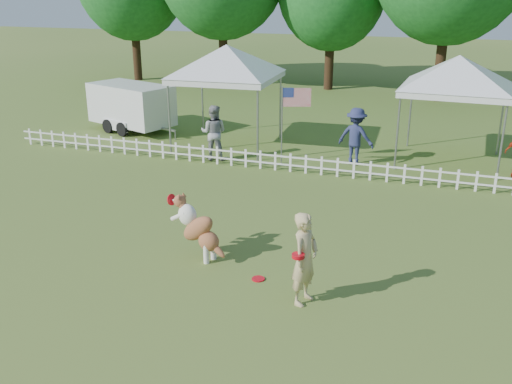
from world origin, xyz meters
TOP-DOWN VIEW (x-y plane):
  - ground at (0.00, 0.00)m, footprint 120.00×120.00m
  - picket_fence at (0.00, 7.00)m, footprint 22.00×0.08m
  - handler at (1.68, -0.49)m, footprint 0.57×0.73m
  - dog at (-0.91, 0.53)m, footprint 1.38×0.76m
  - frisbee_on_turf at (0.61, 0.03)m, footprint 0.30×0.30m
  - canopy_tent_left at (-3.79, 9.30)m, footprint 3.62×3.62m
  - canopy_tent_right at (3.90, 9.83)m, footprint 3.43×3.43m
  - cargo_trailer at (-8.32, 10.19)m, footprint 4.70×3.21m
  - flag_pole at (-1.28, 7.78)m, footprint 0.95×0.43m
  - spectator_a at (-3.57, 7.51)m, footprint 0.99×0.82m
  - spectator_b at (1.01, 8.53)m, footprint 1.33×0.94m

SIDE VIEW (x-z plane):
  - ground at x=0.00m, z-range 0.00..0.00m
  - frisbee_on_turf at x=0.61m, z-range 0.00..0.02m
  - picket_fence at x=0.00m, z-range 0.00..0.60m
  - dog at x=-0.91m, z-range 0.00..1.35m
  - handler at x=1.68m, z-range 0.00..1.77m
  - spectator_a at x=-3.57m, z-range 0.00..1.85m
  - spectator_b at x=1.01m, z-range 0.00..1.86m
  - cargo_trailer at x=-8.32m, z-range 0.00..1.90m
  - flag_pole at x=-1.28m, z-range 0.00..2.55m
  - canopy_tent_right at x=3.90m, z-range 0.00..3.42m
  - canopy_tent_left at x=-3.79m, z-range 0.00..3.54m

